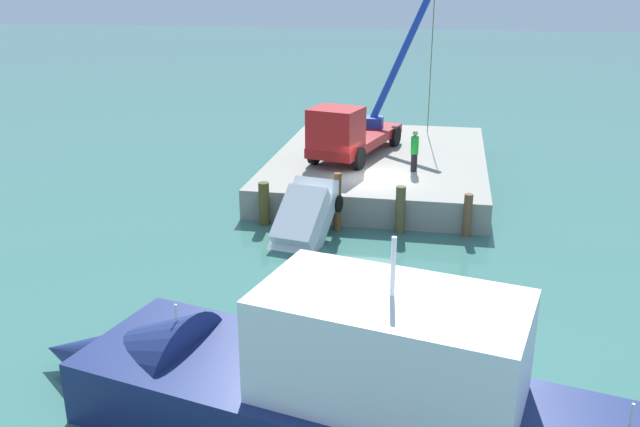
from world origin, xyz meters
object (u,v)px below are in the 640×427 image
Objects in this scene: salvaged_car at (302,225)px; moored_yacht at (281,395)px; crane_truck at (352,129)px; dock_worker at (415,151)px.

salvaged_car is 11.13m from moored_yacht.
moored_yacht is (18.80, 1.19, -1.84)m from crane_truck.
dock_worker is at bearing 59.92° from crane_truck.
crane_truck reaches higher than dock_worker.
moored_yacht is at bearing -6.13° from dock_worker.
moored_yacht reaches higher than dock_worker.
crane_truck reaches higher than salvaged_car.
moored_yacht is at bearing 9.94° from salvaged_car.
salvaged_car is at bearing -31.64° from dock_worker.
crane_truck is at bearing -120.08° from dock_worker.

